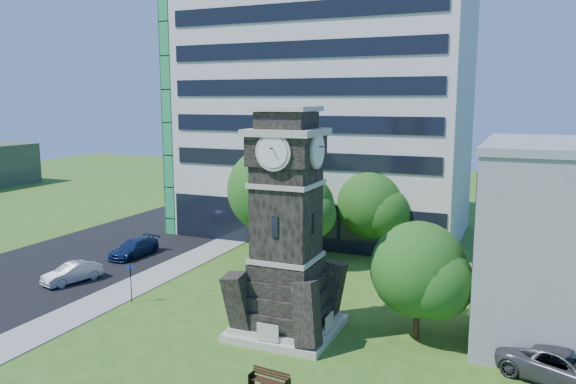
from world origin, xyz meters
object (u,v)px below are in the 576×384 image
at_px(clock_tower, 287,238).
at_px(park_bench, 270,380).
at_px(car_street_north, 134,248).
at_px(street_sign, 131,279).
at_px(car_street_mid, 72,273).
at_px(car_east_lot, 564,367).

distance_m(clock_tower, park_bench, 8.02).
xyz_separation_m(clock_tower, car_street_north, (-17.32, 8.90, -4.59)).
bearing_deg(park_bench, street_sign, 158.63).
distance_m(car_street_mid, car_street_north, 7.01).
bearing_deg(clock_tower, car_east_lot, -1.52).
bearing_deg(car_street_mid, car_east_lot, 12.15).
bearing_deg(park_bench, car_street_north, 147.73).
bearing_deg(car_east_lot, car_street_north, 92.95).
xyz_separation_m(clock_tower, car_east_lot, (13.64, -0.36, -4.50)).
distance_m(park_bench, street_sign, 14.19).
height_order(car_street_north, street_sign, street_sign).
bearing_deg(car_east_lot, street_sign, 108.02).
relative_size(car_street_north, park_bench, 2.56).
relative_size(park_bench, street_sign, 0.76).
distance_m(car_street_mid, car_east_lot, 30.76).
bearing_deg(clock_tower, car_street_north, 152.81).
xyz_separation_m(car_east_lot, park_bench, (-11.78, -5.81, -0.28)).
height_order(car_east_lot, park_bench, car_east_lot).
distance_m(car_east_lot, park_bench, 13.14).
height_order(clock_tower, street_sign, clock_tower).
height_order(clock_tower, car_east_lot, clock_tower).
xyz_separation_m(car_street_north, street_sign, (6.59, -8.59, 0.83)).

